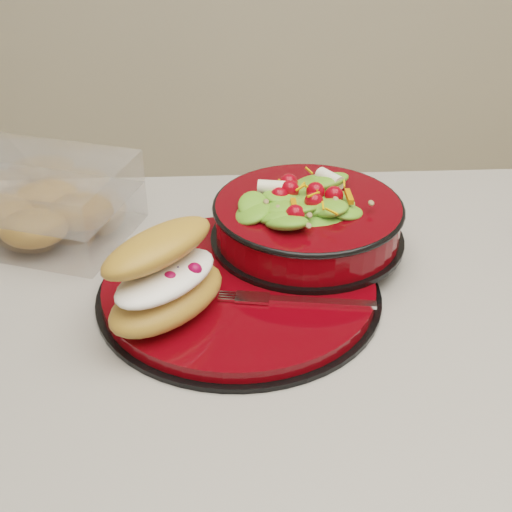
{
  "coord_description": "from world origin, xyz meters",
  "views": [
    {
      "loc": [
        -0.04,
        -0.59,
        1.36
      ],
      "look_at": [
        -0.0,
        0.08,
        0.94
      ],
      "focal_mm": 50.0,
      "sensor_mm": 36.0,
      "label": 1
    }
  ],
  "objects_px": {
    "salad_bowl": "(308,214)",
    "fork": "(300,301)",
    "pastry_box": "(39,203)",
    "croissant": "(166,276)",
    "dinner_plate": "(240,289)"
  },
  "relations": [
    {
      "from": "dinner_plate",
      "to": "fork",
      "type": "bearing_deg",
      "value": -33.57
    },
    {
      "from": "dinner_plate",
      "to": "salad_bowl",
      "type": "relative_size",
      "value": 1.36
    },
    {
      "from": "salad_bowl",
      "to": "croissant",
      "type": "distance_m",
      "value": 0.21
    },
    {
      "from": "pastry_box",
      "to": "fork",
      "type": "bearing_deg",
      "value": -13.16
    },
    {
      "from": "salad_bowl",
      "to": "fork",
      "type": "height_order",
      "value": "salad_bowl"
    },
    {
      "from": "dinner_plate",
      "to": "croissant",
      "type": "height_order",
      "value": "croissant"
    },
    {
      "from": "salad_bowl",
      "to": "fork",
      "type": "relative_size",
      "value": 1.56
    },
    {
      "from": "pastry_box",
      "to": "croissant",
      "type": "bearing_deg",
      "value": -30.6
    },
    {
      "from": "fork",
      "to": "pastry_box",
      "type": "relative_size",
      "value": 0.57
    },
    {
      "from": "dinner_plate",
      "to": "pastry_box",
      "type": "bearing_deg",
      "value": 147.92
    },
    {
      "from": "fork",
      "to": "pastry_box",
      "type": "bearing_deg",
      "value": 66.15
    },
    {
      "from": "salad_bowl",
      "to": "croissant",
      "type": "xyz_separation_m",
      "value": [
        -0.16,
        -0.13,
        0.01
      ]
    },
    {
      "from": "croissant",
      "to": "fork",
      "type": "distance_m",
      "value": 0.14
    },
    {
      "from": "croissant",
      "to": "salad_bowl",
      "type": "bearing_deg",
      "value": -8.73
    },
    {
      "from": "salad_bowl",
      "to": "pastry_box",
      "type": "distance_m",
      "value": 0.34
    }
  ]
}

